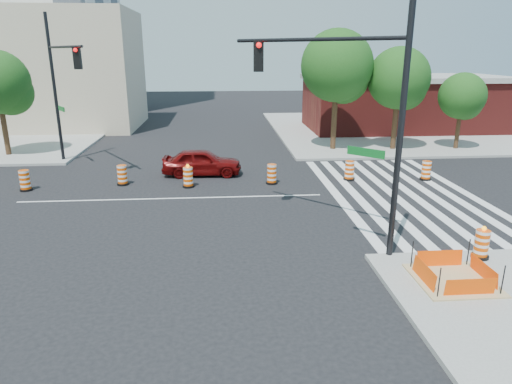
% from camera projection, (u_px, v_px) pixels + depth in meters
% --- Properties ---
extents(ground, '(120.00, 120.00, 0.00)m').
position_uv_depth(ground, '(172.00, 198.00, 21.27)').
color(ground, black).
rests_on(ground, ground).
extents(sidewalk_ne, '(22.00, 22.00, 0.15)m').
position_uv_depth(sidewalk_ne, '(400.00, 129.00, 39.74)').
color(sidewalk_ne, gray).
rests_on(sidewalk_ne, ground).
extents(crosswalk_east, '(6.75, 13.50, 0.01)m').
position_uv_depth(crosswalk_east, '(400.00, 193.00, 22.09)').
color(crosswalk_east, silver).
rests_on(crosswalk_east, ground).
extents(lane_centerline, '(14.00, 0.12, 0.01)m').
position_uv_depth(lane_centerline, '(172.00, 198.00, 21.27)').
color(lane_centerline, silver).
rests_on(lane_centerline, ground).
extents(excavation_pit, '(2.20, 2.20, 0.90)m').
position_uv_depth(excavation_pit, '(453.00, 279.00, 13.31)').
color(excavation_pit, tan).
rests_on(excavation_pit, ground).
extents(brick_storefront, '(16.50, 8.50, 4.60)m').
position_uv_depth(brick_storefront, '(403.00, 103.00, 39.08)').
color(brick_storefront, maroon).
rests_on(brick_storefront, ground).
extents(beige_midrise, '(14.00, 10.00, 10.00)m').
position_uv_depth(beige_midrise, '(55.00, 70.00, 39.84)').
color(beige_midrise, '#BEAD91').
rests_on(beige_midrise, ground).
extents(red_coupe, '(4.37, 1.90, 1.47)m').
position_uv_depth(red_coupe, '(202.00, 162.00, 25.10)').
color(red_coupe, '#5B0807').
rests_on(red_coupe, ground).
extents(signal_pole_se, '(4.88, 4.71, 8.77)m').
position_uv_depth(signal_pole_se, '(349.00, 91.00, 14.64)').
color(signal_pole_se, black).
rests_on(signal_pole_se, ground).
extents(signal_pole_nw, '(3.52, 5.60, 8.57)m').
position_uv_depth(signal_pole_nw, '(61.00, 76.00, 25.46)').
color(signal_pole_nw, black).
rests_on(signal_pole_nw, ground).
extents(pit_drum, '(0.56, 0.56, 1.10)m').
position_uv_depth(pit_drum, '(481.00, 245.00, 14.69)').
color(pit_drum, black).
rests_on(pit_drum, ground).
extents(tree_north_c, '(4.72, 4.72, 8.03)m').
position_uv_depth(tree_north_c, '(337.00, 70.00, 29.95)').
color(tree_north_c, '#382314').
rests_on(tree_north_c, ground).
extents(tree_north_d, '(4.07, 4.07, 6.91)m').
position_uv_depth(tree_north_d, '(399.00, 82.00, 30.16)').
color(tree_north_d, '#382314').
rests_on(tree_north_d, ground).
extents(tree_north_e, '(3.12, 3.09, 5.25)m').
position_uv_depth(tree_north_e, '(462.00, 99.00, 30.61)').
color(tree_north_e, '#382314').
rests_on(tree_north_e, ground).
extents(median_drum_1, '(0.60, 0.60, 1.02)m').
position_uv_depth(median_drum_1, '(25.00, 181.00, 22.34)').
color(median_drum_1, black).
rests_on(median_drum_1, ground).
extents(median_drum_2, '(0.60, 0.60, 1.02)m').
position_uv_depth(median_drum_2, '(122.00, 176.00, 23.31)').
color(median_drum_2, black).
rests_on(median_drum_2, ground).
extents(median_drum_3, '(0.60, 0.60, 1.18)m').
position_uv_depth(median_drum_3, '(188.00, 178.00, 22.91)').
color(median_drum_3, black).
rests_on(median_drum_3, ground).
extents(median_drum_4, '(0.60, 0.60, 1.02)m').
position_uv_depth(median_drum_4, '(272.00, 175.00, 23.50)').
color(median_drum_4, black).
rests_on(median_drum_4, ground).
extents(median_drum_5, '(0.60, 0.60, 1.02)m').
position_uv_depth(median_drum_5, '(349.00, 171.00, 24.19)').
color(median_drum_5, black).
rests_on(median_drum_5, ground).
extents(median_drum_6, '(0.60, 0.60, 1.02)m').
position_uv_depth(median_drum_6, '(426.00, 171.00, 24.19)').
color(median_drum_6, black).
rests_on(median_drum_6, ground).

